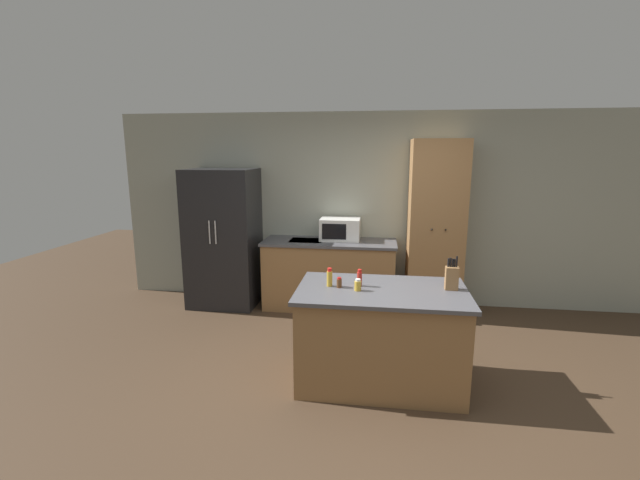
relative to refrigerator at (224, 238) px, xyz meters
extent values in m
plane|color=#423021|center=(2.05, -1.94, -0.93)|extent=(14.00, 14.00, 0.00)
cube|color=#9EA393|center=(2.05, 0.39, 0.37)|extent=(7.20, 0.06, 2.60)
cube|color=black|center=(0.00, 0.00, 0.00)|extent=(0.90, 0.73, 1.86)
cylinder|color=silver|center=(-0.04, -0.38, 0.15)|extent=(0.02, 0.02, 0.30)
cylinder|color=silver|center=(0.04, -0.38, 0.15)|extent=(0.02, 0.02, 0.30)
cube|color=olive|center=(1.45, 0.05, -0.49)|extent=(1.72, 0.63, 0.88)
cube|color=#4C4C51|center=(1.45, 0.05, -0.03)|extent=(1.76, 0.67, 0.03)
cube|color=#9EA0A3|center=(1.14, 0.05, -0.02)|extent=(0.44, 0.34, 0.01)
cube|color=olive|center=(2.80, 0.06, 0.19)|extent=(0.67, 0.61, 2.23)
sphere|color=black|center=(2.72, -0.26, 0.23)|extent=(0.02, 0.02, 0.02)
sphere|color=black|center=(2.88, -0.26, 0.23)|extent=(0.02, 0.02, 0.02)
cube|color=olive|center=(2.13, -1.80, -0.50)|extent=(1.44, 0.85, 0.85)
cube|color=#4C4C51|center=(2.13, -1.80, -0.06)|extent=(1.50, 0.91, 0.03)
cube|color=white|center=(1.58, 0.15, 0.13)|extent=(0.52, 0.38, 0.29)
cube|color=black|center=(1.52, -0.04, 0.13)|extent=(0.31, 0.01, 0.20)
cube|color=olive|center=(2.74, -1.73, 0.06)|extent=(0.11, 0.08, 0.20)
cylinder|color=black|center=(2.70, -1.72, 0.20)|extent=(0.02, 0.02, 0.08)
cylinder|color=black|center=(2.72, -1.72, 0.20)|extent=(0.02, 0.02, 0.08)
cylinder|color=black|center=(2.74, -1.72, 0.20)|extent=(0.02, 0.02, 0.07)
cylinder|color=black|center=(2.75, -1.72, 0.20)|extent=(0.02, 0.02, 0.07)
cylinder|color=black|center=(2.77, -1.72, 0.21)|extent=(0.02, 0.02, 0.10)
cylinder|color=#B2281E|center=(1.93, -1.74, 0.02)|extent=(0.05, 0.05, 0.13)
cylinder|color=red|center=(1.93, -1.74, 0.10)|extent=(0.03, 0.03, 0.03)
cylinder|color=gold|center=(1.66, -1.78, 0.03)|extent=(0.05, 0.05, 0.14)
cylinder|color=red|center=(1.66, -1.78, 0.11)|extent=(0.04, 0.04, 0.03)
cylinder|color=#563319|center=(1.75, -1.81, 0.00)|extent=(0.05, 0.05, 0.08)
cylinder|color=red|center=(1.75, -1.81, 0.05)|extent=(0.03, 0.03, 0.02)
cylinder|color=gold|center=(1.92, -1.87, 0.00)|extent=(0.06, 0.06, 0.09)
cylinder|color=silver|center=(1.92, -1.87, 0.06)|extent=(0.04, 0.04, 0.02)
camera|label=1|loc=(2.09, -5.46, 1.16)|focal=24.00mm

